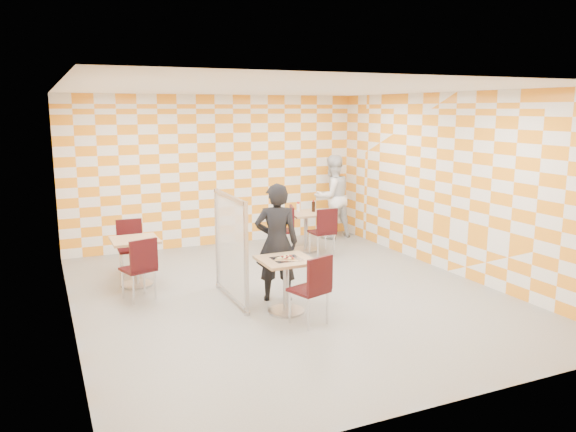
# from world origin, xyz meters

# --- Properties ---
(room_shell) EXTENTS (7.00, 7.00, 7.00)m
(room_shell) POSITION_xyz_m (0.00, 0.54, 1.50)
(room_shell) COLOR gray
(room_shell) RESTS_ON ground
(main_table) EXTENTS (0.70, 0.70, 0.75)m
(main_table) POSITION_xyz_m (-0.32, -0.67, 0.51)
(main_table) COLOR tan
(main_table) RESTS_ON ground
(second_table) EXTENTS (0.70, 0.70, 0.75)m
(second_table) POSITION_xyz_m (1.42, 2.28, 0.51)
(second_table) COLOR tan
(second_table) RESTS_ON ground
(empty_table) EXTENTS (0.70, 0.70, 0.75)m
(empty_table) POSITION_xyz_m (-1.98, 1.37, 0.51)
(empty_table) COLOR tan
(empty_table) RESTS_ON ground
(chair_main_front) EXTENTS (0.53, 0.54, 0.92)m
(chair_main_front) POSITION_xyz_m (-0.20, -1.26, 0.54)
(chair_main_front) COLOR #360A0D
(chair_main_front) RESTS_ON ground
(chair_second_front) EXTENTS (0.42, 0.43, 0.92)m
(chair_second_front) POSITION_xyz_m (1.51, 1.70, 0.54)
(chair_second_front) COLOR #360A0D
(chair_second_front) RESTS_ON ground
(chair_second_side) EXTENTS (0.53, 0.53, 0.92)m
(chair_second_side) POSITION_xyz_m (0.95, 2.17, 0.54)
(chair_second_side) COLOR #360A0D
(chair_second_side) RESTS_ON ground
(chair_empty_near) EXTENTS (0.53, 0.54, 0.92)m
(chair_empty_near) POSITION_xyz_m (-2.02, 0.61, 0.54)
(chair_empty_near) COLOR #360A0D
(chair_empty_near) RESTS_ON ground
(chair_empty_far) EXTENTS (0.43, 0.44, 0.92)m
(chair_empty_far) POSITION_xyz_m (-1.95, 2.00, 0.54)
(chair_empty_far) COLOR #360A0D
(chair_empty_far) RESTS_ON ground
(partition) EXTENTS (0.08, 1.38, 1.55)m
(partition) POSITION_xyz_m (-0.85, 0.08, 0.79)
(partition) COLOR white
(partition) RESTS_ON ground
(man_dark) EXTENTS (0.73, 0.61, 1.70)m
(man_dark) POSITION_xyz_m (-0.23, -0.14, 0.85)
(man_dark) COLOR black
(man_dark) RESTS_ON ground
(man_white) EXTENTS (0.93, 0.76, 1.77)m
(man_white) POSITION_xyz_m (2.41, 3.05, 0.89)
(man_white) COLOR white
(man_white) RESTS_ON ground
(pizza_on_foil) EXTENTS (0.40, 0.40, 0.04)m
(pizza_on_foil) POSITION_xyz_m (-0.32, -0.69, 0.77)
(pizza_on_foil) COLOR silver
(pizza_on_foil) RESTS_ON main_table
(sport_bottle) EXTENTS (0.06, 0.06, 0.20)m
(sport_bottle) POSITION_xyz_m (1.31, 2.41, 0.84)
(sport_bottle) COLOR white
(sport_bottle) RESTS_ON second_table
(soda_bottle) EXTENTS (0.07, 0.07, 0.23)m
(soda_bottle) POSITION_xyz_m (1.59, 2.32, 0.85)
(soda_bottle) COLOR black
(soda_bottle) RESTS_ON second_table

